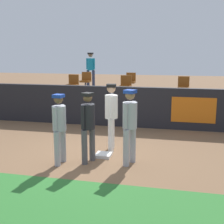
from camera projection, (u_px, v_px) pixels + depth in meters
ground_plane at (93, 156)px, 7.93m from camera, size 60.00×60.00×0.00m
grass_foreground_strip at (44, 213)px, 5.07m from camera, size 18.00×2.80×0.01m
first_base at (104, 155)px, 7.87m from camera, size 0.40×0.40×0.08m
player_fielder_home at (112, 112)px, 8.23m from camera, size 0.40×0.59×1.85m
player_runner_visitor at (130, 122)px, 7.15m from camera, size 0.44×0.49×1.83m
player_coach_visitor at (59, 124)px, 7.18m from camera, size 0.35×0.48×1.72m
player_umpire at (88, 123)px, 7.28m from camera, size 0.42×0.46×1.74m
field_wall at (120, 106)px, 11.03m from camera, size 18.00×0.26×1.47m
bleacher_platform at (131, 103)px, 13.55m from camera, size 18.00×4.80×0.93m
seat_back_center at (131, 81)px, 14.04m from camera, size 0.44×0.44×0.84m
seat_back_left at (86, 80)px, 14.52m from camera, size 0.47×0.44×0.84m
seat_front_right at (183, 86)px, 11.79m from camera, size 0.44×0.44×0.84m
seat_front_left at (73, 83)px, 12.79m from camera, size 0.44×0.44×0.84m
seat_front_center at (126, 85)px, 12.29m from camera, size 0.45×0.44×0.84m
spectator_hooded at (91, 67)px, 15.52m from camera, size 0.49×0.38×1.76m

